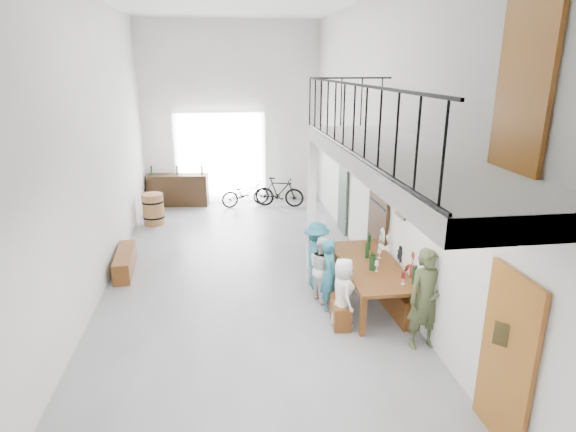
{
  "coord_description": "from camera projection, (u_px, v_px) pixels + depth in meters",
  "views": [
    {
      "loc": [
        -0.39,
        -9.18,
        4.21
      ],
      "look_at": [
        0.84,
        -0.5,
        1.45
      ],
      "focal_mm": 30.0,
      "sensor_mm": 36.0,
      "label": 1
    }
  ],
  "objects": [
    {
      "name": "guest_left_a",
      "position": [
        343.0,
        293.0,
        7.96
      ],
      "size": [
        0.41,
        0.61,
        1.21
      ],
      "primitive_type": "imported",
      "rotation": [
        0.0,
        0.0,
        1.61
      ],
      "color": "white",
      "rests_on": "ground"
    },
    {
      "name": "gateway_portal",
      "position": [
        221.0,
        158.0,
        15.12
      ],
      "size": [
        2.8,
        0.08,
        2.8
      ],
      "primitive_type": "cube",
      "color": "white",
      "rests_on": "ground"
    },
    {
      "name": "bicycle_far",
      "position": [
        279.0,
        192.0,
        14.8
      ],
      "size": [
        1.58,
        0.86,
        0.91
      ],
      "primitive_type": "imported",
      "rotation": [
        0.0,
        0.0,
        1.27
      ],
      "color": "black",
      "rests_on": "ground"
    },
    {
      "name": "bicycle_near",
      "position": [
        246.0,
        193.0,
        14.87
      ],
      "size": [
        1.63,
        0.94,
        0.81
      ],
      "primitive_type": "imported",
      "rotation": [
        0.0,
        0.0,
        1.85
      ],
      "color": "black",
      "rests_on": "ground"
    },
    {
      "name": "guest_right_a",
      "position": [
        415.0,
        283.0,
        8.26
      ],
      "size": [
        0.49,
        0.79,
        1.25
      ],
      "primitive_type": "imported",
      "rotation": [
        0.0,
        0.0,
        -1.31
      ],
      "color": "red",
      "rests_on": "ground"
    },
    {
      "name": "bench_inner",
      "position": [
        336.0,
        297.0,
        8.66
      ],
      "size": [
        0.46,
        1.78,
        0.41
      ],
      "primitive_type": "cube",
      "rotation": [
        0.0,
        0.0,
        -0.1
      ],
      "color": "brown",
      "rests_on": "ground"
    },
    {
      "name": "room_walls",
      "position": [
        240.0,
        102.0,
        8.91
      ],
      "size": [
        12.0,
        12.0,
        12.0
      ],
      "color": "white",
      "rests_on": "ground"
    },
    {
      "name": "guest_right_b",
      "position": [
        404.0,
        273.0,
        8.79
      ],
      "size": [
        0.46,
        1.08,
        1.13
      ],
      "primitive_type": "imported",
      "rotation": [
        0.0,
        0.0,
        -1.45
      ],
      "color": "black",
      "rests_on": "ground"
    },
    {
      "name": "host_standing",
      "position": [
        426.0,
        299.0,
        7.3
      ],
      "size": [
        0.62,
        0.43,
        1.61
      ],
      "primitive_type": "imported",
      "rotation": [
        0.0,
        0.0,
        0.08
      ],
      "color": "#434D2B",
      "rests_on": "ground"
    },
    {
      "name": "guest_left_c",
      "position": [
        323.0,
        268.0,
        8.87
      ],
      "size": [
        0.62,
        0.71,
        1.24
      ],
      "primitive_type": "imported",
      "rotation": [
        0.0,
        0.0,
        1.85
      ],
      "color": "white",
      "rests_on": "ground"
    },
    {
      "name": "right_wall_decor",
      "position": [
        409.0,
        219.0,
        8.06
      ],
      "size": [
        0.07,
        8.28,
        5.07
      ],
      "color": "brown",
      "rests_on": "ground"
    },
    {
      "name": "tasting_table",
      "position": [
        370.0,
        268.0,
        8.66
      ],
      "size": [
        1.02,
        2.44,
        0.79
      ],
      "rotation": [
        0.0,
        0.0,
        -0.01
      ],
      "color": "brown",
      "rests_on": "ground"
    },
    {
      "name": "serving_counter",
      "position": [
        178.0,
        190.0,
        14.94
      ],
      "size": [
        1.89,
        0.72,
        0.97
      ],
      "primitive_type": "cube",
      "rotation": [
        0.0,
        0.0,
        -0.11
      ],
      "color": "#352110",
      "rests_on": "ground"
    },
    {
      "name": "side_bench",
      "position": [
        125.0,
        262.0,
        10.2
      ],
      "size": [
        0.44,
        1.56,
        0.43
      ],
      "primitive_type": "cube",
      "rotation": [
        0.0,
        0.0,
        0.07
      ],
      "color": "brown",
      "rests_on": "ground"
    },
    {
      "name": "guest_left_b",
      "position": [
        330.0,
        274.0,
        8.51
      ],
      "size": [
        0.44,
        0.55,
        1.33
      ],
      "primitive_type": "imported",
      "rotation": [
        0.0,
        0.0,
        1.29
      ],
      "color": "teal",
      "rests_on": "ground"
    },
    {
      "name": "tableware",
      "position": [
        375.0,
        257.0,
        8.58
      ],
      "size": [
        0.41,
        1.64,
        0.35
      ],
      "color": "black",
      "rests_on": "tasting_table"
    },
    {
      "name": "guest_right_c",
      "position": [
        386.0,
        256.0,
        9.49
      ],
      "size": [
        0.45,
        0.63,
        1.2
      ],
      "primitive_type": "imported",
      "rotation": [
        0.0,
        0.0,
        -1.69
      ],
      "color": "white",
      "rests_on": "ground"
    },
    {
      "name": "floor",
      "position": [
        245.0,
        277.0,
        9.98
      ],
      "size": [
        12.0,
        12.0,
        0.0
      ],
      "primitive_type": "plane",
      "color": "slate",
      "rests_on": "ground"
    },
    {
      "name": "oak_barrel",
      "position": [
        153.0,
        209.0,
        13.17
      ],
      "size": [
        0.58,
        0.58,
        0.86
      ],
      "color": "#9C6A3C",
      "rests_on": "ground"
    },
    {
      "name": "bench_wall",
      "position": [
        387.0,
        288.0,
        8.92
      ],
      "size": [
        0.38,
        2.24,
        0.51
      ],
      "primitive_type": "cube",
      "rotation": [
        0.0,
        0.0,
        0.04
      ],
      "color": "brown",
      "rests_on": "ground"
    },
    {
      "name": "potted_plant",
      "position": [
        352.0,
        251.0,
        10.85
      ],
      "size": [
        0.38,
        0.33,
        0.39
      ],
      "primitive_type": "imported",
      "rotation": [
        0.0,
        0.0,
        0.08
      ],
      "color": "#1B471F",
      "rests_on": "ground"
    },
    {
      "name": "guest_left_d",
      "position": [
        317.0,
        255.0,
        9.35
      ],
      "size": [
        0.53,
        0.88,
        1.33
      ],
      "primitive_type": "imported",
      "rotation": [
        0.0,
        0.0,
        1.62
      ],
      "color": "teal",
      "rests_on": "ground"
    },
    {
      "name": "counter_bottles",
      "position": [
        177.0,
        170.0,
        14.77
      ],
      "size": [
        1.59,
        0.23,
        0.28
      ],
      "color": "black",
      "rests_on": "serving_counter"
    },
    {
      "name": "balcony",
      "position": [
        400.0,
        163.0,
        6.4
      ],
      "size": [
        1.52,
        5.62,
        4.0
      ],
      "color": "silver",
      "rests_on": "ground"
    }
  ]
}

